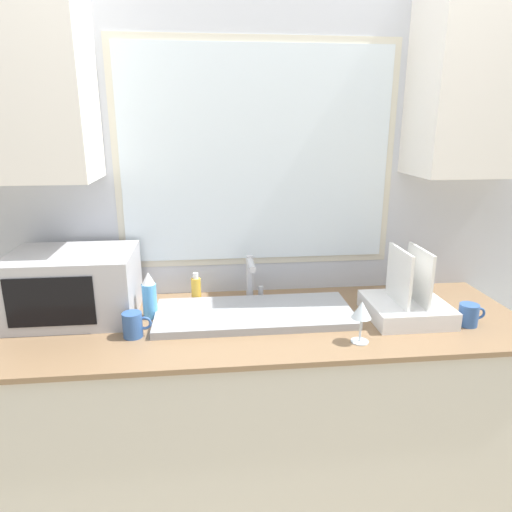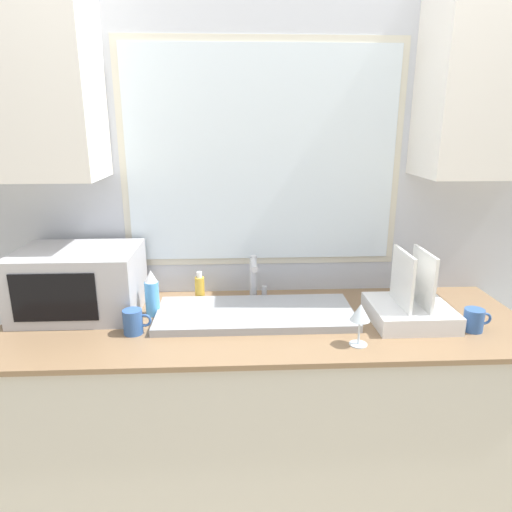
{
  "view_description": "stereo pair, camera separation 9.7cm",
  "coord_description": "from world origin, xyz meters",
  "px_view_note": "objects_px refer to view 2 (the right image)",
  "views": [
    {
      "loc": [
        -0.22,
        -1.34,
        1.7
      ],
      "look_at": [
        -0.04,
        0.31,
        1.21
      ],
      "focal_mm": 32.0,
      "sensor_mm": 36.0,
      "label": 1
    },
    {
      "loc": [
        -0.12,
        -1.35,
        1.7
      ],
      "look_at": [
        -0.04,
        0.31,
        1.21
      ],
      "focal_mm": 32.0,
      "sensor_mm": 36.0,
      "label": 2
    }
  ],
  "objects_px": {
    "faucet": "(254,275)",
    "microwave": "(79,281)",
    "spray_bottle": "(152,294)",
    "mug_near_sink": "(133,322)",
    "soap_bottle": "(200,288)",
    "dish_rack": "(410,308)",
    "wine_glass": "(360,314)"
  },
  "relations": [
    {
      "from": "dish_rack",
      "to": "spray_bottle",
      "type": "height_order",
      "value": "dish_rack"
    },
    {
      "from": "faucet",
      "to": "microwave",
      "type": "bearing_deg",
      "value": -173.31
    },
    {
      "from": "wine_glass",
      "to": "mug_near_sink",
      "type": "bearing_deg",
      "value": 170.93
    },
    {
      "from": "faucet",
      "to": "dish_rack",
      "type": "distance_m",
      "value": 0.66
    },
    {
      "from": "mug_near_sink",
      "to": "spray_bottle",
      "type": "bearing_deg",
      "value": 76.14
    },
    {
      "from": "dish_rack",
      "to": "mug_near_sink",
      "type": "distance_m",
      "value": 1.08
    },
    {
      "from": "dish_rack",
      "to": "soap_bottle",
      "type": "relative_size",
      "value": 2.31
    },
    {
      "from": "microwave",
      "to": "soap_bottle",
      "type": "relative_size",
      "value": 3.64
    },
    {
      "from": "mug_near_sink",
      "to": "soap_bottle",
      "type": "bearing_deg",
      "value": 55.12
    },
    {
      "from": "faucet",
      "to": "microwave",
      "type": "relative_size",
      "value": 0.42
    },
    {
      "from": "spray_bottle",
      "to": "soap_bottle",
      "type": "distance_m",
      "value": 0.24
    },
    {
      "from": "microwave",
      "to": "dish_rack",
      "type": "relative_size",
      "value": 1.58
    },
    {
      "from": "dish_rack",
      "to": "microwave",
      "type": "bearing_deg",
      "value": 173.3
    },
    {
      "from": "spray_bottle",
      "to": "soap_bottle",
      "type": "height_order",
      "value": "spray_bottle"
    },
    {
      "from": "spray_bottle",
      "to": "mug_near_sink",
      "type": "xyz_separation_m",
      "value": [
        -0.04,
        -0.17,
        -0.05
      ]
    },
    {
      "from": "faucet",
      "to": "spray_bottle",
      "type": "height_order",
      "value": "faucet"
    },
    {
      "from": "faucet",
      "to": "microwave",
      "type": "height_order",
      "value": "microwave"
    },
    {
      "from": "microwave",
      "to": "wine_glass",
      "type": "bearing_deg",
      "value": -17.91
    },
    {
      "from": "dish_rack",
      "to": "wine_glass",
      "type": "xyz_separation_m",
      "value": [
        -0.26,
        -0.19,
        0.06
      ]
    },
    {
      "from": "dish_rack",
      "to": "spray_bottle",
      "type": "xyz_separation_m",
      "value": [
        -1.04,
        0.11,
        0.04
      ]
    },
    {
      "from": "microwave",
      "to": "dish_rack",
      "type": "height_order",
      "value": "dish_rack"
    },
    {
      "from": "mug_near_sink",
      "to": "wine_glass",
      "type": "height_order",
      "value": "wine_glass"
    },
    {
      "from": "faucet",
      "to": "spray_bottle",
      "type": "relative_size",
      "value": 1.05
    },
    {
      "from": "dish_rack",
      "to": "soap_bottle",
      "type": "height_order",
      "value": "dish_rack"
    },
    {
      "from": "spray_bottle",
      "to": "microwave",
      "type": "bearing_deg",
      "value": 171.29
    },
    {
      "from": "soap_bottle",
      "to": "dish_rack",
      "type": "bearing_deg",
      "value": -17.11
    },
    {
      "from": "faucet",
      "to": "microwave",
      "type": "distance_m",
      "value": 0.73
    },
    {
      "from": "faucet",
      "to": "mug_near_sink",
      "type": "height_order",
      "value": "faucet"
    },
    {
      "from": "faucet",
      "to": "microwave",
      "type": "xyz_separation_m",
      "value": [
        -0.73,
        -0.09,
        0.01
      ]
    },
    {
      "from": "microwave",
      "to": "spray_bottle",
      "type": "relative_size",
      "value": 2.51
    },
    {
      "from": "microwave",
      "to": "mug_near_sink",
      "type": "relative_size",
      "value": 4.58
    },
    {
      "from": "wine_glass",
      "to": "soap_bottle",
      "type": "bearing_deg",
      "value": 142.67
    }
  ]
}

